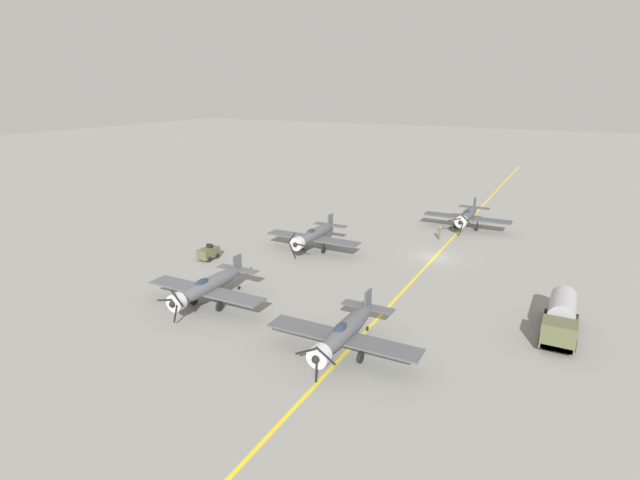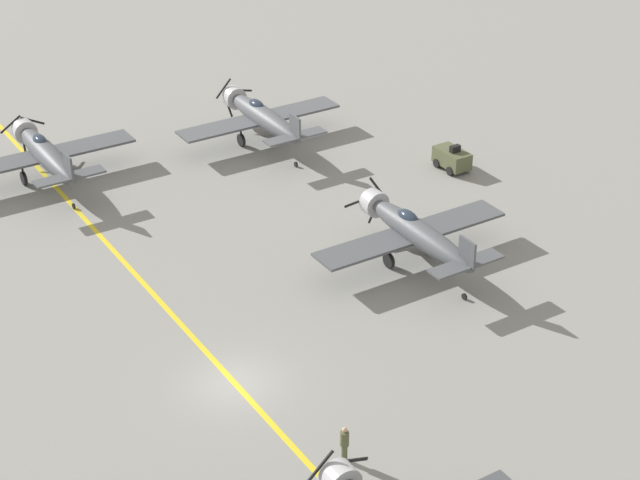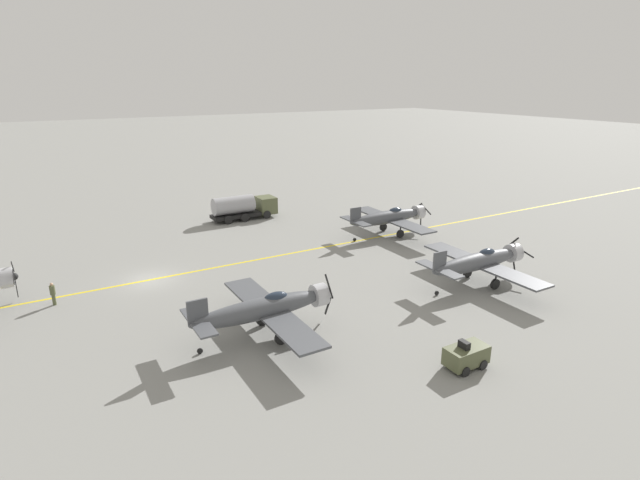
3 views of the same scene
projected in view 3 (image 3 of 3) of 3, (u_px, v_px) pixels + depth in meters
The scene contains 8 objects.
ground_plane at pixel (150, 280), 42.55m from camera, with size 400.00×400.00×0.00m, color gray.
taxiway_stripe at pixel (150, 280), 42.55m from camera, with size 0.30×160.00×0.01m, color yellow.
airplane_far_center at pixel (390, 217), 54.31m from camera, with size 12.00×9.98×3.65m.
airplane_far_right at pixel (480, 261), 41.10m from camera, with size 12.00×9.98×3.65m.
airplane_mid_right at pixel (266, 308), 32.67m from camera, with size 12.00×9.98×3.65m.
fuel_tanker at pixel (244, 207), 60.72m from camera, with size 2.68×8.00×2.98m.
tow_tractor at pixel (466, 355), 29.39m from camera, with size 1.57×2.60×1.79m.
ground_crew_walking at pixel (53, 293), 37.54m from camera, with size 0.39×0.39×1.80m.
Camera 3 is at (41.39, -7.37, 16.28)m, focal length 28.00 mm.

